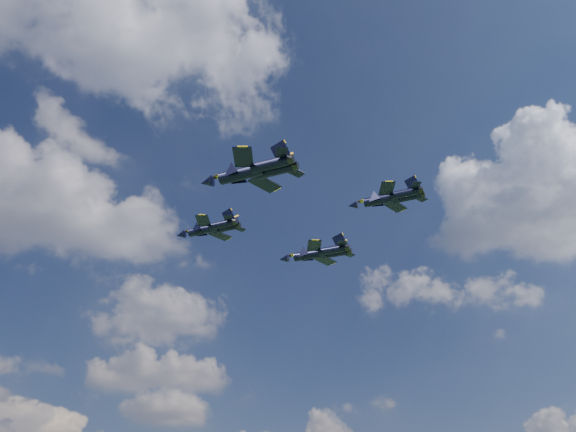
% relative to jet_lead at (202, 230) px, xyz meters
% --- Properties ---
extents(jet_lead, '(12.99, 12.95, 3.53)m').
position_rel_jet_lead_xyz_m(jet_lead, '(0.00, 0.00, 0.00)').
color(jet_lead, black).
extents(jet_left, '(15.84, 15.46, 4.26)m').
position_rel_jet_lead_xyz_m(jet_left, '(0.24, -24.38, -1.98)').
color(jet_left, black).
extents(jet_right, '(15.10, 14.23, 3.99)m').
position_rel_jet_lead_xyz_m(jet_right, '(23.57, 1.63, -0.49)').
color(jet_right, black).
extents(jet_slot, '(13.09, 12.78, 3.52)m').
position_rel_jet_lead_xyz_m(jet_slot, '(27.44, -22.03, 0.62)').
color(jet_slot, black).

